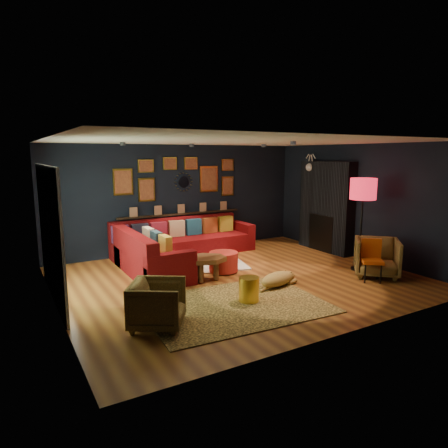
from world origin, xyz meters
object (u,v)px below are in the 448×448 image
armchair_right (377,256)px  gold_stool (249,290)px  sectional (172,247)px  armchair_left (158,302)px  coffee_table (205,261)px  dog (277,276)px  pouf (224,262)px  orange_chair (372,256)px  floor_lamp (363,192)px

armchair_right → gold_stool: 2.96m
sectional → armchair_left: size_ratio=4.71×
coffee_table → dog: bearing=-45.7°
sectional → armchair_right: sectional is taller
sectional → armchair_right: (3.06, -3.01, 0.09)m
pouf → dog: (0.39, -1.27, -0.03)m
pouf → armchair_left: armchair_left is taller
coffee_table → dog: (0.97, -0.99, -0.18)m
orange_chair → floor_lamp: 1.35m
sectional → orange_chair: sectional is taller
sectional → gold_stool: bearing=-87.8°
orange_chair → floor_lamp: floor_lamp is taller
coffee_table → floor_lamp: 3.48m
armchair_left → gold_stool: (1.62, 0.17, -0.16)m
sectional → pouf: size_ratio=5.78×
gold_stool → orange_chair: orange_chair is taller
gold_stool → dog: 0.95m
armchair_right → dog: (-2.08, 0.45, -0.22)m
gold_stool → dog: size_ratio=0.38×
sectional → orange_chair: 4.18m
coffee_table → gold_stool: coffee_table is taller
orange_chair → floor_lamp: size_ratio=0.42×
coffee_table → orange_chair: (2.74, -1.57, 0.09)m
armchair_left → orange_chair: (4.26, -0.03, 0.10)m
armchair_right → gold_stool: (-2.95, 0.07, -0.21)m
coffee_table → sectional: bearing=90.5°
pouf → gold_stool: bearing=-105.9°
dog → orange_chair: bearing=-32.2°
sectional → armchair_left: (-1.51, -3.11, 0.04)m
sectional → gold_stool: size_ratio=8.30×
pouf → dog: 1.33m
armchair_left → gold_stool: size_ratio=1.76×
armchair_right → dog: bearing=-147.5°
coffee_table → floor_lamp: (3.10, -0.97, 1.24)m
pouf → orange_chair: size_ratio=0.74×
orange_chair → dog: size_ratio=0.73×
armchair_right → orange_chair: bearing=-112.3°
armchair_left → orange_chair: bearing=-58.1°
sectional → gold_stool: sectional is taller
armchair_right → gold_stool: armchair_right is taller
gold_stool → floor_lamp: (3.00, 0.40, 1.41)m
sectional → coffee_table: size_ratio=3.32×
pouf → armchair_left: bearing=-138.9°
gold_stool → pouf: bearing=74.1°
armchair_right → floor_lamp: floor_lamp is taller
armchair_right → orange_chair: (-0.31, -0.13, 0.05)m
pouf → dog: bearing=-72.8°
sectional → armchair_left: sectional is taller
sectional → gold_stool: (0.11, -2.94, -0.12)m
sectional → floor_lamp: floor_lamp is taller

